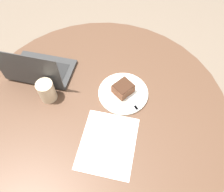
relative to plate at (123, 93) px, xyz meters
name	(u,v)px	position (x,y,z in m)	size (l,w,h in m)	color
ground_plane	(105,154)	(-0.12, 0.07, -0.75)	(12.00, 12.00, 0.00)	#6B5B4C
dining_table	(101,117)	(-0.12, 0.07, -0.11)	(1.28, 1.28, 0.74)	#4C3323
paper_document	(108,143)	(-0.27, -0.05, 0.00)	(0.34, 0.31, 0.00)	white
plate	(123,93)	(0.00, 0.00, 0.00)	(0.26, 0.26, 0.01)	silver
cake_slice	(123,89)	(0.00, 0.00, 0.03)	(0.12, 0.11, 0.06)	brown
fork	(130,100)	(-0.03, -0.05, 0.01)	(0.11, 0.15, 0.00)	silver
coffee_glass	(47,91)	(-0.19, 0.33, 0.05)	(0.08, 0.08, 0.11)	#C6AD89
laptop	(39,70)	(-0.09, 0.46, 0.04)	(0.28, 0.37, 0.23)	#2D2D2D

